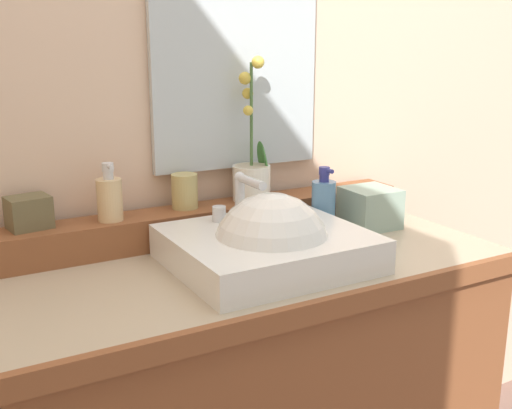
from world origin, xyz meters
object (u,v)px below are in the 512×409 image
potted_plant (252,171)px  tissue_box (370,208)px  soap_dispenser (110,198)px  trinket_box (29,212)px  sink_basin (270,250)px  lotion_bottle (323,206)px  tumbler_cup (185,191)px

potted_plant → tissue_box: bearing=-24.7°
soap_dispenser → trinket_box: soap_dispenser is taller
soap_dispenser → trinket_box: (-0.18, 0.03, -0.02)m
potted_plant → trinket_box: bearing=178.1°
sink_basin → trinket_box: size_ratio=4.64×
lotion_bottle → tissue_box: 0.14m
soap_dispenser → tissue_box: size_ratio=1.05×
trinket_box → sink_basin: bearing=-40.3°
potted_plant → soap_dispenser: bearing=-178.8°
potted_plant → tissue_box: (0.29, -0.13, -0.11)m
sink_basin → tumbler_cup: size_ratio=4.83×
potted_plant → tumbler_cup: size_ratio=4.28×
potted_plant → tumbler_cup: (-0.19, 0.01, -0.03)m
tumbler_cup → trinket_box: bearing=178.8°
potted_plant → trinket_box: 0.56m
tissue_box → soap_dispenser: bearing=169.4°
soap_dispenser → trinket_box: bearing=171.5°
tissue_box → lotion_bottle: bearing=174.3°
tumbler_cup → tissue_box: (0.47, -0.14, -0.07)m
sink_basin → soap_dispenser: soap_dispenser is taller
sink_basin → tissue_box: (0.39, 0.13, 0.02)m
tumbler_cup → lotion_bottle: lotion_bottle is taller
sink_basin → lotion_bottle: sink_basin is taller
sink_basin → trinket_box: sink_basin is taller
sink_basin → potted_plant: 0.31m
tumbler_cup → sink_basin: bearing=-72.8°
lotion_bottle → sink_basin: bearing=-149.4°
potted_plant → soap_dispenser: potted_plant is taller
soap_dispenser → tissue_box: bearing=-10.6°
sink_basin → soap_dispenser: bearing=137.4°
potted_plant → lotion_bottle: 0.21m
lotion_bottle → tumbler_cup: bearing=158.7°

